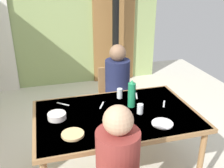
# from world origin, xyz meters

# --- Properties ---
(ground_plane) EXTENTS (6.37, 6.37, 0.00)m
(ground_plane) POSITION_xyz_m (0.00, 0.00, 0.00)
(ground_plane) COLOR silver
(wall_back) EXTENTS (4.04, 0.10, 2.63)m
(wall_back) POSITION_xyz_m (0.00, 2.45, 1.32)
(wall_back) COLOR #97AD6A
(wall_back) RESTS_ON ground_plane
(door_wooden) EXTENTS (0.80, 0.05, 2.00)m
(door_wooden) POSITION_xyz_m (1.16, 2.37, 1.00)
(door_wooden) COLOR olive
(door_wooden) RESTS_ON ground_plane
(stove_pipe_column) EXTENTS (0.12, 0.12, 2.63)m
(stove_pipe_column) POSITION_xyz_m (1.12, 2.10, 1.32)
(stove_pipe_column) COLOR black
(stove_pipe_column) RESTS_ON ground_plane
(dining_table) EXTENTS (1.55, 0.99, 0.74)m
(dining_table) POSITION_xyz_m (0.44, -0.23, 0.67)
(dining_table) COLOR #986D43
(dining_table) RESTS_ON ground_plane
(chair_far_diner) EXTENTS (0.40, 0.40, 0.87)m
(chair_far_diner) POSITION_xyz_m (0.67, 0.61, 0.50)
(chair_far_diner) COLOR #986D43
(chair_far_diner) RESTS_ON ground_plane
(person_near_diner) EXTENTS (0.30, 0.37, 0.77)m
(person_near_diner) POSITION_xyz_m (0.24, -0.94, 0.78)
(person_near_diner) COLOR maroon
(person_near_diner) RESTS_ON ground_plane
(person_far_diner) EXTENTS (0.30, 0.37, 0.77)m
(person_far_diner) POSITION_xyz_m (0.67, 0.48, 0.78)
(person_far_diner) COLOR #17233E
(person_far_diner) RESTS_ON ground_plane
(water_bottle_green_near) EXTENTS (0.08, 0.08, 0.29)m
(water_bottle_green_near) POSITION_xyz_m (0.63, -0.13, 0.87)
(water_bottle_green_near) COLOR #1E8351
(water_bottle_green_near) RESTS_ON dining_table
(serving_bowl_center) EXTENTS (0.17, 0.17, 0.05)m
(serving_bowl_center) POSITION_xyz_m (-0.11, -0.17, 0.76)
(serving_bowl_center) COLOR silver
(serving_bowl_center) RESTS_ON dining_table
(dinner_plate_near_left) EXTENTS (0.20, 0.20, 0.01)m
(dinner_plate_near_left) POSITION_xyz_m (0.40, -0.32, 0.74)
(dinner_plate_near_left) COLOR white
(dinner_plate_near_left) RESTS_ON dining_table
(dinner_plate_near_right) EXTENTS (0.19, 0.19, 0.01)m
(dinner_plate_near_right) POSITION_xyz_m (0.79, -0.52, 0.74)
(dinner_plate_near_right) COLOR white
(dinner_plate_near_right) RESTS_ON dining_table
(drinking_glass_by_near_diner) EXTENTS (0.06, 0.06, 0.11)m
(drinking_glass_by_near_diner) POSITION_xyz_m (0.57, 0.09, 0.79)
(drinking_glass_by_near_diner) COLOR silver
(drinking_glass_by_near_diner) RESTS_ON dining_table
(drinking_glass_by_far_diner) EXTENTS (0.06, 0.06, 0.10)m
(drinking_glass_by_far_diner) POSITION_xyz_m (0.66, -0.29, 0.78)
(drinking_glass_by_far_diner) COLOR silver
(drinking_glass_by_far_diner) RESTS_ON dining_table
(bread_plate_sliced) EXTENTS (0.19, 0.19, 0.02)m
(bread_plate_sliced) POSITION_xyz_m (-0.01, -0.48, 0.75)
(bread_plate_sliced) COLOR #DBB77A
(bread_plate_sliced) RESTS_ON dining_table
(cutlery_knife_near) EXTENTS (0.06, 0.15, 0.00)m
(cutlery_knife_near) POSITION_xyz_m (0.77, 0.08, 0.74)
(cutlery_knife_near) COLOR silver
(cutlery_knife_near) RESTS_ON dining_table
(cutlery_fork_near) EXTENTS (0.12, 0.11, 0.00)m
(cutlery_fork_near) POSITION_xyz_m (-0.03, 0.10, 0.74)
(cutlery_fork_near) COLOR silver
(cutlery_fork_near) RESTS_ON dining_table
(cutlery_knife_far) EXTENTS (0.08, 0.14, 0.00)m
(cutlery_knife_far) POSITION_xyz_m (0.35, -0.03, 0.74)
(cutlery_knife_far) COLOR silver
(cutlery_knife_far) RESTS_ON dining_table
(cutlery_fork_far) EXTENTS (0.09, 0.14, 0.00)m
(cutlery_fork_far) POSITION_xyz_m (0.97, -0.17, 0.74)
(cutlery_fork_far) COLOR silver
(cutlery_fork_far) RESTS_ON dining_table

